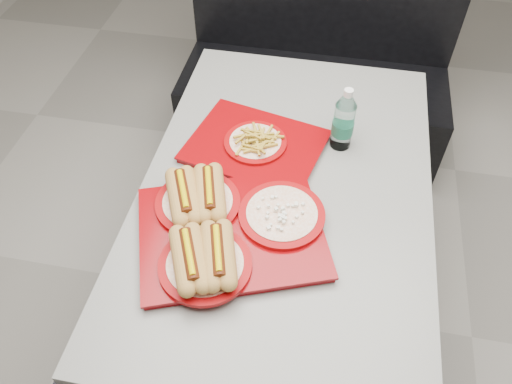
% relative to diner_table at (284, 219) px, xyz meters
% --- Properties ---
extents(ground, '(6.00, 6.00, 0.00)m').
position_rel_diner_table_xyz_m(ground, '(0.00, 0.00, -0.58)').
color(ground, gray).
rests_on(ground, ground).
extents(diner_table, '(0.92, 1.42, 0.75)m').
position_rel_diner_table_xyz_m(diner_table, '(0.00, 0.00, 0.00)').
color(diner_table, black).
rests_on(diner_table, ground).
extents(booth_bench, '(1.30, 0.57, 1.35)m').
position_rel_diner_table_xyz_m(booth_bench, '(0.00, 1.09, -0.18)').
color(booth_bench, black).
rests_on(booth_bench, ground).
extents(tray_near, '(0.63, 0.56, 0.11)m').
position_rel_diner_table_xyz_m(tray_near, '(-0.15, -0.22, 0.21)').
color(tray_near, '#7B0307').
rests_on(tray_near, diner_table).
extents(tray_far, '(0.49, 0.42, 0.08)m').
position_rel_diner_table_xyz_m(tray_far, '(-0.13, 0.15, 0.19)').
color(tray_far, '#7B0307').
rests_on(tray_far, diner_table).
extents(water_bottle, '(0.07, 0.07, 0.23)m').
position_rel_diner_table_xyz_m(water_bottle, '(0.15, 0.23, 0.26)').
color(water_bottle, silver).
rests_on(water_bottle, diner_table).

